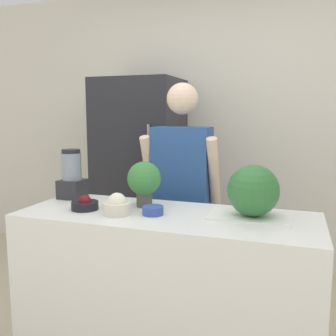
{
  "coord_description": "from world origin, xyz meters",
  "views": [
    {
      "loc": [
        0.65,
        -1.58,
        1.44
      ],
      "look_at": [
        0.0,
        0.34,
        1.14
      ],
      "focal_mm": 40.0,
      "sensor_mm": 36.0,
      "label": 1
    }
  ],
  "objects_px": {
    "refrigerator": "(140,175)",
    "person": "(182,199)",
    "watermelon": "(253,191)",
    "blender": "(72,176)",
    "bowl_small_blue": "(153,210)",
    "bowl_cherries": "(85,204)",
    "bowl_cream": "(117,206)",
    "potted_plant": "(144,180)"
  },
  "relations": [
    {
      "from": "refrigerator",
      "to": "bowl_cherries",
      "type": "bearing_deg",
      "value": -80.55
    },
    {
      "from": "bowl_cherries",
      "to": "blender",
      "type": "distance_m",
      "value": 0.35
    },
    {
      "from": "bowl_cherries",
      "to": "bowl_small_blue",
      "type": "height_order",
      "value": "bowl_cherries"
    },
    {
      "from": "person",
      "to": "bowl_cherries",
      "type": "distance_m",
      "value": 0.74
    },
    {
      "from": "watermelon",
      "to": "bowl_small_blue",
      "type": "height_order",
      "value": "watermelon"
    },
    {
      "from": "bowl_cream",
      "to": "bowl_small_blue",
      "type": "height_order",
      "value": "bowl_cream"
    },
    {
      "from": "watermelon",
      "to": "blender",
      "type": "distance_m",
      "value": 1.17
    },
    {
      "from": "refrigerator",
      "to": "person",
      "type": "bearing_deg",
      "value": -48.92
    },
    {
      "from": "refrigerator",
      "to": "watermelon",
      "type": "relative_size",
      "value": 6.46
    },
    {
      "from": "bowl_small_blue",
      "to": "blender",
      "type": "distance_m",
      "value": 0.69
    },
    {
      "from": "bowl_cream",
      "to": "bowl_small_blue",
      "type": "relative_size",
      "value": 1.32
    },
    {
      "from": "blender",
      "to": "watermelon",
      "type": "bearing_deg",
      "value": -5.51
    },
    {
      "from": "refrigerator",
      "to": "bowl_cream",
      "type": "relative_size",
      "value": 11.43
    },
    {
      "from": "bowl_cream",
      "to": "bowl_small_blue",
      "type": "xyz_separation_m",
      "value": [
        0.19,
        0.06,
        -0.02
      ]
    },
    {
      "from": "refrigerator",
      "to": "bowl_cherries",
      "type": "relative_size",
      "value": 11.38
    },
    {
      "from": "blender",
      "to": "potted_plant",
      "type": "bearing_deg",
      "value": -6.64
    },
    {
      "from": "person",
      "to": "bowl_cherries",
      "type": "xyz_separation_m",
      "value": [
        -0.39,
        -0.63,
        0.08
      ]
    },
    {
      "from": "refrigerator",
      "to": "bowl_cream",
      "type": "distance_m",
      "value": 1.44
    },
    {
      "from": "bowl_cherries",
      "to": "potted_plant",
      "type": "height_order",
      "value": "potted_plant"
    },
    {
      "from": "potted_plant",
      "to": "refrigerator",
      "type": "bearing_deg",
      "value": 114.09
    },
    {
      "from": "refrigerator",
      "to": "bowl_cream",
      "type": "height_order",
      "value": "refrigerator"
    },
    {
      "from": "refrigerator",
      "to": "watermelon",
      "type": "xyz_separation_m",
      "value": [
        1.15,
        -1.21,
        0.17
      ]
    },
    {
      "from": "watermelon",
      "to": "blender",
      "type": "relative_size",
      "value": 0.85
    },
    {
      "from": "watermelon",
      "to": "bowl_cream",
      "type": "height_order",
      "value": "watermelon"
    },
    {
      "from": "bowl_cherries",
      "to": "blender",
      "type": "xyz_separation_m",
      "value": [
        -0.23,
        0.24,
        0.11
      ]
    },
    {
      "from": "watermelon",
      "to": "blender",
      "type": "bearing_deg",
      "value": 174.49
    },
    {
      "from": "blender",
      "to": "potted_plant",
      "type": "height_order",
      "value": "blender"
    },
    {
      "from": "bowl_small_blue",
      "to": "potted_plant",
      "type": "distance_m",
      "value": 0.23
    },
    {
      "from": "potted_plant",
      "to": "bowl_cream",
      "type": "bearing_deg",
      "value": -109.9
    },
    {
      "from": "bowl_cherries",
      "to": "potted_plant",
      "type": "relative_size",
      "value": 0.57
    },
    {
      "from": "bowl_cream",
      "to": "person",
      "type": "bearing_deg",
      "value": 75.54
    },
    {
      "from": "watermelon",
      "to": "potted_plant",
      "type": "bearing_deg",
      "value": 175.43
    },
    {
      "from": "refrigerator",
      "to": "blender",
      "type": "height_order",
      "value": "refrigerator"
    },
    {
      "from": "bowl_small_blue",
      "to": "blender",
      "type": "bearing_deg",
      "value": 161.66
    },
    {
      "from": "bowl_cherries",
      "to": "blender",
      "type": "bearing_deg",
      "value": 134.9
    },
    {
      "from": "bowl_small_blue",
      "to": "potted_plant",
      "type": "relative_size",
      "value": 0.43
    },
    {
      "from": "watermelon",
      "to": "bowl_cherries",
      "type": "distance_m",
      "value": 0.95
    },
    {
      "from": "person",
      "to": "potted_plant",
      "type": "relative_size",
      "value": 6.13
    },
    {
      "from": "person",
      "to": "watermelon",
      "type": "bearing_deg",
      "value": -43.2
    },
    {
      "from": "person",
      "to": "watermelon",
      "type": "height_order",
      "value": "person"
    },
    {
      "from": "person",
      "to": "watermelon",
      "type": "distance_m",
      "value": 0.76
    },
    {
      "from": "person",
      "to": "blender",
      "type": "height_order",
      "value": "person"
    }
  ]
}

